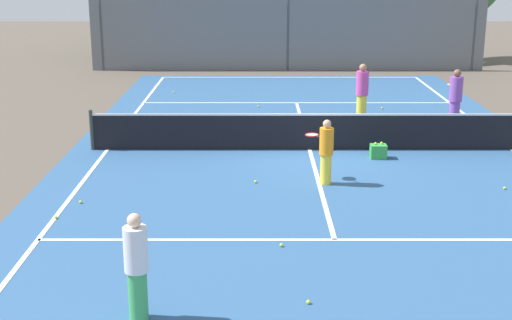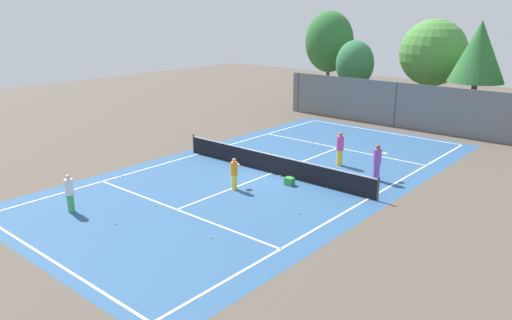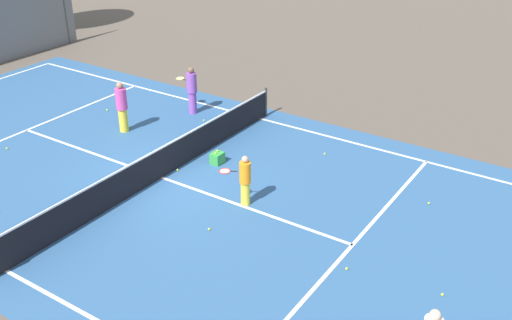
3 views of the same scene
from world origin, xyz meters
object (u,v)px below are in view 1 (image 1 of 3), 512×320
Objects in this scene: tennis_ball_0 at (333,150)px; player_3 at (457,98)px; tennis_ball_2 at (260,106)px; ball_crate at (379,151)px; tennis_ball_11 at (174,128)px; tennis_ball_4 at (257,182)px; player_2 at (138,266)px; tennis_ball_7 at (82,202)px; tennis_ball_3 at (283,245)px; player_0 at (363,92)px; tennis_ball_12 at (57,217)px; player_1 at (327,151)px; tennis_ball_5 at (175,92)px; tennis_ball_9 at (448,134)px; tennis_ball_6 at (309,302)px; tennis_ball_1 at (506,188)px; tennis_ball_10 at (383,108)px.

player_3 is at bearing 33.07° from tennis_ball_0.
player_3 is 27.59× the size of tennis_ball_2.
tennis_ball_11 is at bearing 150.15° from ball_crate.
tennis_ball_11 is (-2.52, 5.40, 0.00)m from tennis_ball_4.
player_3 is at bearing -28.21° from tennis_ball_2.
player_2 is 24.61× the size of tennis_ball_7.
tennis_ball_3 is at bearing -121.24° from player_3.
tennis_ball_12 is (-7.35, -8.72, -0.91)m from player_0.
player_1 is 22.96× the size of tennis_ball_7.
tennis_ball_5 is at bearing 94.81° from player_2.
player_0 reaches higher than tennis_ball_4.
tennis_ball_3 is 1.00× the size of tennis_ball_9.
player_0 is 10.57m from tennis_ball_7.
player_1 is 22.96× the size of tennis_ball_4.
ball_crate is 6.45× the size of tennis_ball_11.
tennis_ball_3 is (0.38, -12.36, 0.00)m from tennis_ball_2.
tennis_ball_5 is 1.00× the size of tennis_ball_11.
tennis_ball_1 is at bearing 48.66° from tennis_ball_6.
player_1 is at bearing 82.25° from tennis_ball_6.
tennis_ball_6 is at bearing -131.34° from tennis_ball_1.
player_1 is at bearing -1.19° from tennis_ball_4.
player_0 reaches higher than tennis_ball_10.
tennis_ball_7 is 1.00× the size of tennis_ball_11.
tennis_ball_1 is 10.63m from tennis_ball_2.
tennis_ball_0 is 1.00× the size of tennis_ball_7.
tennis_ball_12 is at bearing -110.52° from tennis_ball_2.
tennis_ball_1 is at bearing -89.85° from tennis_ball_9.
tennis_ball_1 is 1.00× the size of tennis_ball_4.
player_2 reaches higher than tennis_ball_11.
player_0 reaches higher than player_1.
tennis_ball_0 is 3.52m from tennis_ball_4.
tennis_ball_2 is 12.36m from tennis_ball_3.
tennis_ball_5 is (-1.49, 17.67, -0.80)m from player_2.
player_1 is 22.96× the size of tennis_ball_5.
tennis_ball_9 is 3.95m from tennis_ball_10.
tennis_ball_6 is at bearing -104.01° from tennis_ball_10.
tennis_ball_4 is at bearing -117.71° from player_0.
player_1 is at bearing -99.24° from tennis_ball_0.
player_2 is 11.86m from tennis_ball_11.
player_1 is 22.96× the size of tennis_ball_12.
tennis_ball_10 is at bearing 50.25° from tennis_ball_7.
tennis_ball_0 and tennis_ball_10 have the same top height.
tennis_ball_9 is (9.33, 5.97, 0.00)m from tennis_ball_7.
player_1 is 0.83× the size of player_3.
player_3 is 4.27× the size of ball_crate.
player_3 is 4.81m from tennis_ball_0.
tennis_ball_6 is at bearing -114.58° from tennis_ball_9.
tennis_ball_9 is at bearing 90.15° from tennis_ball_1.
player_0 is 3.04m from tennis_ball_9.
tennis_ball_11 is at bearing 127.23° from player_1.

